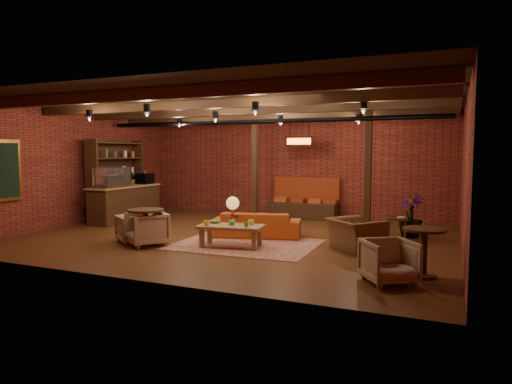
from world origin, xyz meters
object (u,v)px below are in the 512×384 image
at_px(armchair_b, 147,227).
at_px(round_table_right, 424,244).
at_px(round_table_left, 146,221).
at_px(plant_tall, 412,174).
at_px(side_table_book, 397,219).
at_px(coffee_table, 231,228).
at_px(armchair_a, 134,227).
at_px(armchair_right, 356,230).
at_px(sofa, 257,224).
at_px(armchair_far, 389,259).
at_px(side_table_lamp, 233,206).

bearing_deg(armchair_b, round_table_right, 32.82).
distance_m(round_table_left, plant_tall, 6.26).
bearing_deg(side_table_book, plant_tall, 61.81).
height_order(coffee_table, round_table_right, round_table_right).
relative_size(armchair_a, armchair_right, 0.68).
xyz_separation_m(coffee_table, round_table_right, (3.94, -0.85, 0.12)).
bearing_deg(plant_tall, sofa, -156.42).
relative_size(armchair_b, round_table_right, 1.00).
bearing_deg(armchair_right, round_table_right, 174.48).
xyz_separation_m(armchair_right, armchair_far, (0.93, -2.12, -0.07)).
height_order(round_table_left, round_table_right, round_table_left).
bearing_deg(armchair_b, side_table_lamp, 86.23).
relative_size(coffee_table, armchair_b, 1.82).
xyz_separation_m(round_table_left, armchair_b, (-0.05, 0.11, -0.15)).
bearing_deg(round_table_right, armchair_b, 177.29).
distance_m(side_table_book, round_table_right, 3.24).
height_order(side_table_lamp, plant_tall, plant_tall).
bearing_deg(armchair_right, round_table_left, 59.87).
xyz_separation_m(side_table_lamp, round_table_left, (-1.25, -1.70, -0.20)).
xyz_separation_m(coffee_table, side_table_lamp, (-0.45, 1.00, 0.33)).
height_order(coffee_table, armchair_right, armchair_right).
relative_size(side_table_lamp, side_table_book, 1.83).
distance_m(side_table_lamp, plant_tall, 4.33).
relative_size(side_table_book, armchair_far, 0.71).
distance_m(sofa, armchair_far, 4.39).
bearing_deg(coffee_table, side_table_book, 35.93).
height_order(round_table_left, side_table_book, round_table_left).
height_order(round_table_left, armchair_a, round_table_left).
bearing_deg(plant_tall, coffee_table, -140.99).
bearing_deg(armchair_far, side_table_lamp, 113.75).
bearing_deg(side_table_book, round_table_right, -76.24).
distance_m(round_table_left, side_table_book, 5.71).
bearing_deg(side_table_book, armchair_right, -111.12).
height_order(round_table_right, armchair_far, round_table_right).
xyz_separation_m(round_table_left, side_table_book, (4.87, 2.99, -0.07)).
relative_size(sofa, side_table_book, 3.90).
relative_size(armchair_right, plant_tall, 0.34).
relative_size(coffee_table, armchair_right, 1.44).
xyz_separation_m(armchair_right, round_table_right, (1.40, -1.53, 0.09)).
distance_m(armchair_far, plant_tall, 4.37).
relative_size(round_table_left, plant_tall, 0.27).
height_order(side_table_lamp, armchair_right, side_table_lamp).
relative_size(armchair_far, plant_tall, 0.25).
relative_size(sofa, round_table_left, 2.58).
distance_m(sofa, side_table_book, 3.29).
bearing_deg(side_table_book, sofa, -162.32).
xyz_separation_m(coffee_table, armchair_right, (2.55, 0.68, 0.03)).
bearing_deg(round_table_left, side_table_lamp, 53.70).
bearing_deg(round_table_left, armchair_right, 17.87).
xyz_separation_m(sofa, armchair_a, (-2.29, -1.71, 0.04)).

